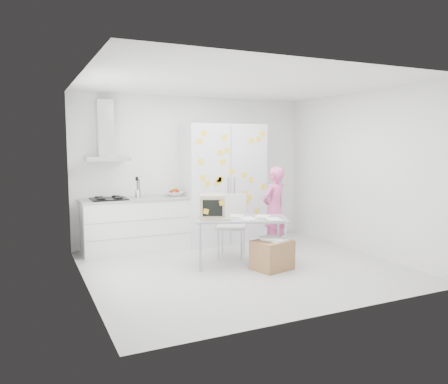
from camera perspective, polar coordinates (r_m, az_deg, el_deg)
name	(u,v)px	position (r m, az deg, el deg)	size (l,w,h in m)	color
floor	(243,268)	(6.66, 2.49, -9.88)	(4.50, 4.00, 0.02)	silver
walls	(223,175)	(7.06, -0.15, 2.29)	(4.52, 4.01, 2.70)	white
ceiling	(244,84)	(6.45, 2.61, 13.92)	(4.50, 4.00, 0.02)	white
counter_run	(136,224)	(7.70, -11.41, -4.09)	(1.84, 0.63, 1.28)	white
range_hood	(105,137)	(7.62, -15.23, 6.94)	(0.70, 0.48, 1.01)	silver
tall_cabinet	(223,184)	(8.13, -0.10, 1.06)	(1.50, 0.68, 2.20)	silver
person	(274,209)	(7.62, 6.58, -2.16)	(0.53, 0.35, 1.45)	#E2589B
desk	(223,212)	(6.59, -0.16, -2.62)	(1.52, 1.13, 1.08)	#91979A
chair	(232,221)	(7.22, 1.07, -3.80)	(0.64, 0.64, 1.02)	silver
cardboard_box	(272,254)	(6.54, 6.31, -8.10)	(0.63, 0.55, 0.47)	#9A6E43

